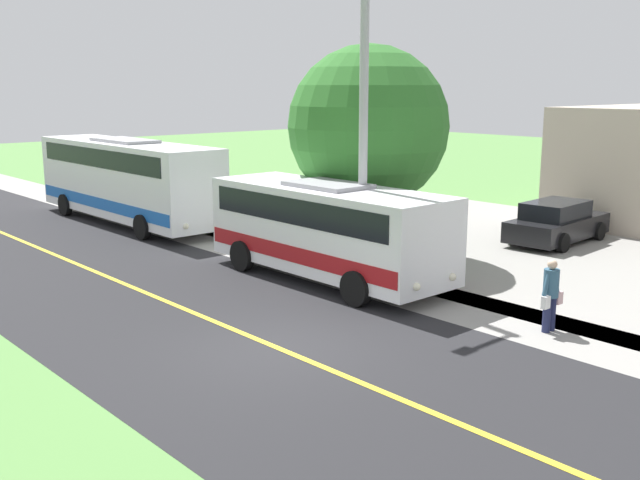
% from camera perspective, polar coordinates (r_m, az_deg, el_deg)
% --- Properties ---
extents(ground_plane, '(120.00, 120.00, 0.00)m').
position_cam_1_polar(ground_plane, '(15.43, -3.31, -8.39)').
color(ground_plane, '#548442').
extents(road_surface, '(8.00, 100.00, 0.01)m').
position_cam_1_polar(road_surface, '(15.42, -3.31, -8.38)').
color(road_surface, black).
rests_on(road_surface, ground).
extents(sidewalk, '(2.40, 100.00, 0.01)m').
position_cam_1_polar(sidewalk, '(18.93, 9.12, -4.64)').
color(sidewalk, gray).
rests_on(sidewalk, ground).
extents(road_centre_line, '(0.16, 100.00, 0.00)m').
position_cam_1_polar(road_centre_line, '(15.42, -3.31, -8.36)').
color(road_centre_line, gold).
rests_on(road_centre_line, ground).
extents(shuttle_bus_front, '(2.70, 7.79, 2.74)m').
position_cam_1_polar(shuttle_bus_front, '(20.37, 0.59, 1.07)').
color(shuttle_bus_front, white).
rests_on(shuttle_bus_front, ground).
extents(transit_bus_rear, '(2.62, 10.74, 3.31)m').
position_cam_1_polar(transit_bus_rear, '(29.85, -14.78, 4.73)').
color(transit_bus_rear, white).
rests_on(transit_bus_rear, ground).
extents(pedestrian_with_bags, '(0.72, 0.34, 1.63)m').
position_cam_1_polar(pedestrian_with_bags, '(16.93, 17.48, -3.97)').
color(pedestrian_with_bags, '#1E2347').
rests_on(pedestrian_with_bags, ground).
extents(street_light_pole, '(1.97, 0.24, 8.91)m').
position_cam_1_polar(street_light_pole, '(19.62, 3.18, 10.51)').
color(street_light_pole, '#9E9EA3').
rests_on(street_light_pole, ground).
extents(parked_car_near, '(4.50, 2.23, 1.45)m').
position_cam_1_polar(parked_car_near, '(26.67, 17.91, 1.28)').
color(parked_car_near, black).
rests_on(parked_car_near, ground).
extents(tree_curbside, '(5.01, 5.01, 6.61)m').
position_cam_1_polar(tree_curbside, '(22.96, 3.77, 8.77)').
color(tree_curbside, '#4C3826').
rests_on(tree_curbside, ground).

